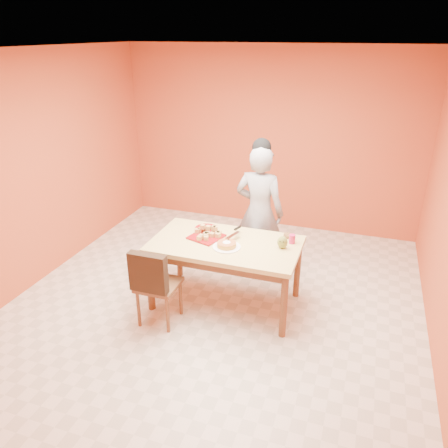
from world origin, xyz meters
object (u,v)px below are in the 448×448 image
(pastry_platter, at_px, (206,237))
(red_dinner_plate, at_px, (206,229))
(magenta_glass, at_px, (292,239))
(dining_chair, at_px, (158,284))
(person, at_px, (259,212))
(sponge_cake, at_px, (227,245))
(egg_ornament, at_px, (282,242))
(checker_tin, at_px, (289,236))
(dining_table, at_px, (225,250))

(pastry_platter, height_order, red_dinner_plate, pastry_platter)
(magenta_glass, bearing_deg, dining_chair, -147.60)
(person, xyz_separation_m, sponge_cake, (-0.12, -0.88, -0.04))
(sponge_cake, xyz_separation_m, egg_ornament, (0.56, 0.17, 0.03))
(red_dinner_plate, bearing_deg, checker_tin, 5.67)
(dining_table, height_order, egg_ornament, egg_ornament)
(person, distance_m, red_dinner_plate, 0.72)
(sponge_cake, bearing_deg, egg_ornament, 17.19)
(sponge_cake, bearing_deg, pastry_platter, 151.42)
(dining_table, height_order, sponge_cake, sponge_cake)
(dining_table, bearing_deg, red_dinner_plate, 141.51)
(person, distance_m, magenta_glass, 0.75)
(egg_ornament, distance_m, magenta_glass, 0.17)
(dining_chair, height_order, magenta_glass, dining_chair)
(magenta_glass, distance_m, checker_tin, 0.15)
(checker_tin, bearing_deg, dining_table, -150.47)
(magenta_glass, bearing_deg, sponge_cake, -152.69)
(sponge_cake, distance_m, checker_tin, 0.73)
(pastry_platter, xyz_separation_m, magenta_glass, (0.92, 0.17, 0.04))
(dining_chair, distance_m, red_dinner_plate, 0.90)
(person, bearing_deg, dining_chair, 66.69)
(checker_tin, bearing_deg, magenta_glass, -64.73)
(egg_ornament, bearing_deg, pastry_platter, -158.03)
(person, distance_m, checker_tin, 0.62)
(pastry_platter, xyz_separation_m, checker_tin, (0.86, 0.30, 0.01))
(pastry_platter, distance_m, red_dinner_plate, 0.22)
(dining_table, distance_m, person, 0.81)
(sponge_cake, bearing_deg, checker_tin, 38.81)
(dining_chair, xyz_separation_m, red_dinner_plate, (0.23, 0.82, 0.30))
(magenta_glass, relative_size, checker_tin, 0.87)
(egg_ornament, xyz_separation_m, magenta_glass, (0.07, 0.15, -0.02))
(magenta_glass, bearing_deg, pastry_platter, -169.66)
(dining_table, distance_m, egg_ornament, 0.63)
(dining_table, xyz_separation_m, magenta_glass, (0.68, 0.22, 0.14))
(dining_table, xyz_separation_m, pastry_platter, (-0.24, 0.05, 0.10))
(egg_ornament, distance_m, checker_tin, 0.29)
(red_dinner_plate, xyz_separation_m, sponge_cake, (0.37, -0.36, 0.03))
(red_dinner_plate, distance_m, checker_tin, 0.95)
(dining_table, bearing_deg, magenta_glass, 17.81)
(dining_table, bearing_deg, sponge_cake, -65.36)
(person, bearing_deg, dining_table, 82.49)
(red_dinner_plate, bearing_deg, dining_chair, -105.47)
(person, height_order, red_dinner_plate, person)
(person, height_order, egg_ornament, person)
(egg_ornament, bearing_deg, dining_chair, -130.53)
(egg_ornament, bearing_deg, checker_tin, 108.59)
(dining_chair, height_order, person, person)
(egg_ornament, bearing_deg, person, 142.33)
(checker_tin, bearing_deg, pastry_platter, -160.76)
(pastry_platter, xyz_separation_m, red_dinner_plate, (-0.08, 0.21, -0.00))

